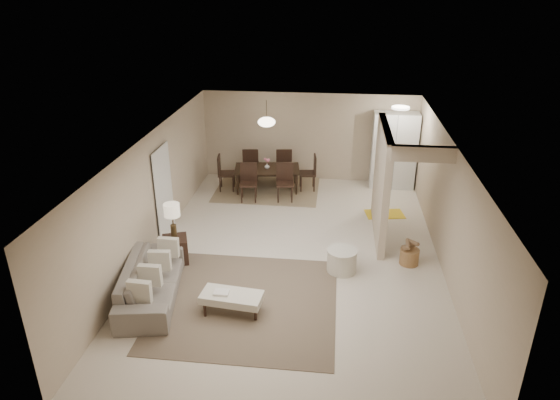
# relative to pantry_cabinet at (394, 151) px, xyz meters

# --- Properties ---
(floor) EXTENTS (9.00, 9.00, 0.00)m
(floor) POSITION_rel_pantry_cabinet_xyz_m (-2.35, -4.15, -1.05)
(floor) COLOR beige
(floor) RESTS_ON ground
(ceiling) EXTENTS (9.00, 9.00, 0.00)m
(ceiling) POSITION_rel_pantry_cabinet_xyz_m (-2.35, -4.15, 1.45)
(ceiling) COLOR white
(ceiling) RESTS_ON back_wall
(back_wall) EXTENTS (6.00, 0.00, 6.00)m
(back_wall) POSITION_rel_pantry_cabinet_xyz_m (-2.35, 0.35, 0.20)
(back_wall) COLOR #BDA98F
(back_wall) RESTS_ON floor
(left_wall) EXTENTS (0.00, 9.00, 9.00)m
(left_wall) POSITION_rel_pantry_cabinet_xyz_m (-5.35, -4.15, 0.20)
(left_wall) COLOR #BDA98F
(left_wall) RESTS_ON floor
(right_wall) EXTENTS (0.00, 9.00, 9.00)m
(right_wall) POSITION_rel_pantry_cabinet_xyz_m (0.65, -4.15, 0.20)
(right_wall) COLOR #BDA98F
(right_wall) RESTS_ON floor
(partition) EXTENTS (0.15, 2.50, 2.50)m
(partition) POSITION_rel_pantry_cabinet_xyz_m (-0.55, -2.90, 0.20)
(partition) COLOR #BDA98F
(partition) RESTS_ON floor
(doorway) EXTENTS (0.04, 0.90, 2.04)m
(doorway) POSITION_rel_pantry_cabinet_xyz_m (-5.32, -3.55, -0.03)
(doorway) COLOR black
(doorway) RESTS_ON floor
(pantry_cabinet) EXTENTS (1.20, 0.55, 2.10)m
(pantry_cabinet) POSITION_rel_pantry_cabinet_xyz_m (0.00, 0.00, 0.00)
(pantry_cabinet) COLOR silver
(pantry_cabinet) RESTS_ON floor
(flush_light) EXTENTS (0.44, 0.44, 0.05)m
(flush_light) POSITION_rel_pantry_cabinet_xyz_m (-0.05, -0.95, 1.41)
(flush_light) COLOR white
(flush_light) RESTS_ON ceiling
(living_rug) EXTENTS (3.20, 3.20, 0.01)m
(living_rug) POSITION_rel_pantry_cabinet_xyz_m (-3.05, -5.94, -1.04)
(living_rug) COLOR brown
(living_rug) RESTS_ON floor
(sofa) EXTENTS (2.46, 1.30, 0.68)m
(sofa) POSITION_rel_pantry_cabinet_xyz_m (-4.80, -5.94, -0.71)
(sofa) COLOR slate
(sofa) RESTS_ON floor
(ottoman_bench) EXTENTS (1.11, 0.60, 0.38)m
(ottoman_bench) POSITION_rel_pantry_cabinet_xyz_m (-3.25, -6.24, -0.75)
(ottoman_bench) COLOR beige
(ottoman_bench) RESTS_ON living_rug
(side_table) EXTENTS (0.63, 0.63, 0.54)m
(side_table) POSITION_rel_pantry_cabinet_xyz_m (-4.75, -4.68, -0.78)
(side_table) COLOR black
(side_table) RESTS_ON floor
(table_lamp) EXTENTS (0.32, 0.32, 0.76)m
(table_lamp) POSITION_rel_pantry_cabinet_xyz_m (-4.75, -4.68, 0.05)
(table_lamp) COLOR #44341D
(table_lamp) RESTS_ON side_table
(round_pouf) EXTENTS (0.61, 0.61, 0.47)m
(round_pouf) POSITION_rel_pantry_cabinet_xyz_m (-1.36, -4.66, -0.81)
(round_pouf) COLOR beige
(round_pouf) RESTS_ON floor
(wicker_basket) EXTENTS (0.41, 0.41, 0.33)m
(wicker_basket) POSITION_rel_pantry_cabinet_xyz_m (0.01, -4.22, -0.88)
(wicker_basket) COLOR olive
(wicker_basket) RESTS_ON floor
(dining_rug) EXTENTS (2.80, 2.10, 0.01)m
(dining_rug) POSITION_rel_pantry_cabinet_xyz_m (-3.42, -0.66, -1.04)
(dining_rug) COLOR #8D7957
(dining_rug) RESTS_ON floor
(dining_table) EXTENTS (1.86, 1.19, 0.62)m
(dining_table) POSITION_rel_pantry_cabinet_xyz_m (-3.42, -0.66, -0.74)
(dining_table) COLOR black
(dining_table) RESTS_ON dining_rug
(dining_chairs) EXTENTS (2.69, 2.07, 0.99)m
(dining_chairs) POSITION_rel_pantry_cabinet_xyz_m (-3.42, -0.66, -0.56)
(dining_chairs) COLOR black
(dining_chairs) RESTS_ON dining_rug
(vase) EXTENTS (0.14, 0.14, 0.15)m
(vase) POSITION_rel_pantry_cabinet_xyz_m (-3.42, -0.66, -0.36)
(vase) COLOR white
(vase) RESTS_ON dining_table
(yellow_mat) EXTENTS (1.01, 0.72, 0.01)m
(yellow_mat) POSITION_rel_pantry_cabinet_xyz_m (-0.30, -1.89, -1.04)
(yellow_mat) COLOR yellow
(yellow_mat) RESTS_ON floor
(pendant_light) EXTENTS (0.46, 0.46, 0.71)m
(pendant_light) POSITION_rel_pantry_cabinet_xyz_m (-3.42, -0.66, 0.87)
(pendant_light) COLOR #44341D
(pendant_light) RESTS_ON ceiling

